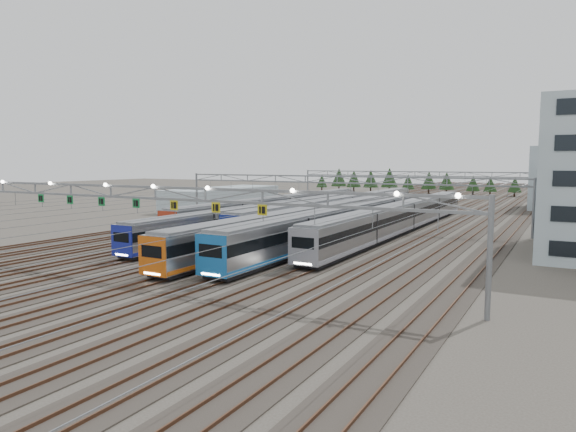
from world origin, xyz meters
The scene contains 13 objects.
ground centered at (0.00, 0.00, 0.00)m, with size 400.00×400.00×0.00m, color #47423A.
track_bed centered at (0.00, 100.00, 1.49)m, with size 54.00×260.00×5.42m.
train_a centered at (-11.25, 42.38, 2.26)m, with size 3.08×57.53×4.02m.
train_b centered at (-6.75, 28.76, 2.12)m, with size 2.87×53.37×3.74m.
train_c centered at (-2.25, 48.53, 2.21)m, with size 3.01×68.56×3.92m.
train_d centered at (2.25, 31.46, 2.22)m, with size 3.01×69.01×3.93m.
train_e centered at (6.75, 28.40, 2.33)m, with size 3.18×58.83×4.15m.
train_f centered at (11.25, 38.13, 2.27)m, with size 3.10×62.89×4.05m.
gantry_near centered at (-0.05, -0.12, 7.09)m, with size 56.36×0.61×8.08m.
gantry_mid centered at (0.00, 40.00, 6.39)m, with size 56.36×0.36×8.00m.
gantry_far centered at (0.00, 85.00, 6.39)m, with size 56.36×0.36×8.00m.
west_shed centered at (-33.25, 55.22, 2.28)m, with size 10.00×30.00×4.55m, color #A2B9C2.
treeline centered at (-4.05, 127.92, 4.23)m, with size 87.50×5.60×7.02m.
Camera 1 is at (32.38, -33.93, 10.01)m, focal length 32.00 mm.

